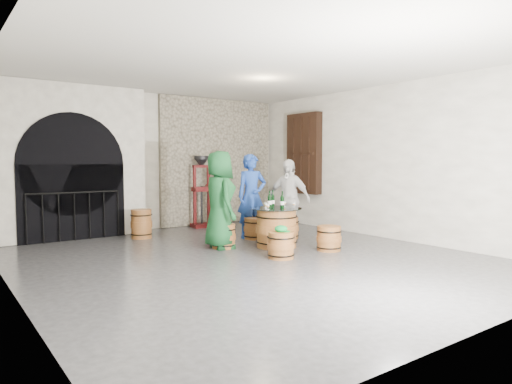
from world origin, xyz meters
TOP-DOWN VIEW (x-y plane):
  - ground at (0.00, 0.00)m, footprint 8.00×8.00m
  - wall_back at (0.00, 4.00)m, footprint 8.00×0.00m
  - wall_front at (0.00, -4.00)m, footprint 8.00×0.00m
  - wall_left at (-3.50, 0.00)m, footprint 0.00×8.00m
  - wall_right at (3.50, 0.00)m, footprint 0.00×8.00m
  - ceiling at (0.00, 0.00)m, footprint 8.00×8.00m
  - stone_facing_panel at (1.80, 3.94)m, footprint 3.20×0.12m
  - arched_opening at (-1.90, 3.74)m, footprint 3.10×0.60m
  - shuttered_window at (3.38, 2.40)m, footprint 0.23×1.10m
  - barrel_table at (0.99, 0.48)m, footprint 0.96×0.96m
  - barrel_stool_left at (0.13, 0.98)m, footprint 0.46×0.46m
  - barrel_stool_far at (1.18, 1.45)m, footprint 0.46×0.46m
  - barrel_stool_right at (1.78, 1.08)m, footprint 0.46×0.46m
  - barrel_stool_near_right at (1.55, -0.34)m, footprint 0.46×0.46m
  - barrel_stool_near_left at (0.43, -0.34)m, footprint 0.46×0.46m
  - green_cap at (0.44, -0.35)m, footprint 0.26×0.21m
  - person_green at (0.07, 1.01)m, footprint 0.73×0.97m
  - person_blue at (1.21, 1.59)m, footprint 0.72×0.56m
  - person_white at (1.79, 1.09)m, footprint 0.76×1.05m
  - wine_bottle_left at (0.89, 0.56)m, footprint 0.08×0.08m
  - wine_bottle_center at (1.02, 0.35)m, footprint 0.08×0.08m
  - wine_bottle_right at (1.03, 0.65)m, footprint 0.08×0.08m
  - tasting_glass_a at (0.68, 0.33)m, footprint 0.05×0.05m
  - tasting_glass_b at (1.28, 0.60)m, footprint 0.05×0.05m
  - tasting_glass_c at (0.84, 0.62)m, footprint 0.05×0.05m
  - tasting_glass_d at (1.28, 0.71)m, footprint 0.05×0.05m
  - tasting_glass_e at (1.31, 0.36)m, footprint 0.05×0.05m
  - tasting_glass_f at (0.74, 0.47)m, footprint 0.05×0.05m
  - side_barrel at (-0.69, 2.91)m, footprint 0.46×0.46m
  - corking_press at (1.10, 3.55)m, footprint 0.72×0.43m
  - control_box at (2.05, 3.86)m, footprint 0.18×0.10m

SIDE VIEW (x-z plane):
  - ground at x=0.00m, z-range 0.00..0.00m
  - barrel_stool_left at x=0.13m, z-range 0.00..0.44m
  - barrel_stool_far at x=1.18m, z-range 0.00..0.44m
  - barrel_stool_right at x=1.78m, z-range 0.00..0.44m
  - barrel_stool_near_right at x=1.55m, z-range 0.00..0.44m
  - barrel_stool_near_left at x=0.43m, z-range 0.00..0.44m
  - side_barrel at x=-0.69m, z-range 0.00..0.60m
  - barrel_table at x=0.99m, z-range 0.00..0.74m
  - green_cap at x=0.44m, z-range 0.43..0.55m
  - tasting_glass_a at x=0.68m, z-range 0.74..0.84m
  - tasting_glass_b at x=1.28m, z-range 0.74..0.84m
  - tasting_glass_c at x=0.84m, z-range 0.74..0.84m
  - tasting_glass_d at x=1.28m, z-range 0.74..0.84m
  - tasting_glass_e at x=1.31m, z-range 0.74..0.84m
  - tasting_glass_f at x=0.74m, z-range 0.74..0.84m
  - person_white at x=1.79m, z-range 0.00..1.65m
  - wine_bottle_left at x=0.89m, z-range 0.71..1.03m
  - wine_bottle_center at x=1.02m, z-range 0.71..1.03m
  - wine_bottle_right at x=1.03m, z-range 0.71..1.03m
  - person_blue at x=1.21m, z-range 0.00..1.76m
  - person_green at x=0.07m, z-range 0.00..1.81m
  - corking_press at x=1.10m, z-range 0.14..1.88m
  - control_box at x=2.05m, z-range 1.24..1.46m
  - arched_opening at x=-1.90m, z-range -0.01..3.18m
  - wall_back at x=0.00m, z-range -2.40..5.60m
  - wall_front at x=0.00m, z-range -2.40..5.60m
  - wall_left at x=-3.50m, z-range -2.40..5.60m
  - wall_right at x=3.50m, z-range -2.40..5.60m
  - stone_facing_panel at x=1.80m, z-range 0.01..3.19m
  - shuttered_window at x=3.38m, z-range 0.80..2.80m
  - ceiling at x=0.00m, z-range 3.20..3.20m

